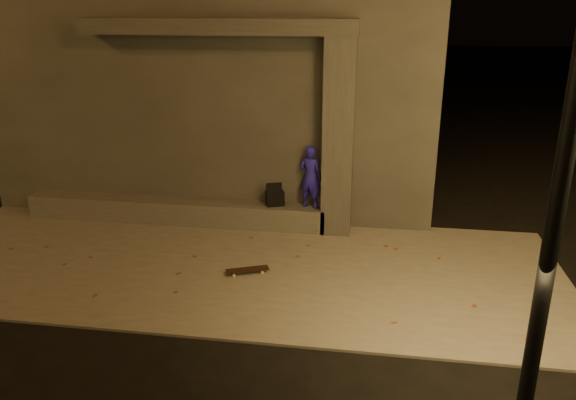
% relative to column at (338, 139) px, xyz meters
% --- Properties ---
extents(ground, '(120.00, 120.00, 0.00)m').
position_rel_column_xyz_m(ground, '(-1.70, -3.75, -1.84)').
color(ground, black).
rests_on(ground, ground).
extents(sidewalk, '(11.00, 4.40, 0.04)m').
position_rel_column_xyz_m(sidewalk, '(-1.70, -1.75, -1.82)').
color(sidewalk, '#656259').
rests_on(sidewalk, ground).
extents(building, '(9.00, 5.10, 5.22)m').
position_rel_column_xyz_m(building, '(-2.70, 2.74, 0.77)').
color(building, '#3B3835').
rests_on(building, ground).
extents(ledge, '(6.00, 0.55, 0.45)m').
position_rel_column_xyz_m(ledge, '(-3.20, 0.00, -1.58)').
color(ledge, '#4D4A46').
rests_on(ledge, sidewalk).
extents(column, '(0.55, 0.55, 3.60)m').
position_rel_column_xyz_m(column, '(0.00, 0.00, 0.00)').
color(column, '#3B3835').
rests_on(column, sidewalk).
extents(canopy, '(5.00, 0.70, 0.28)m').
position_rel_column_xyz_m(canopy, '(-2.20, 0.05, 1.94)').
color(canopy, '#3B3835').
rests_on(canopy, column).
extents(skateboarder, '(0.50, 0.40, 1.20)m').
position_rel_column_xyz_m(skateboarder, '(-0.50, 0.00, -0.75)').
color(skateboarder, '#1F18A1').
rests_on(skateboarder, ledge).
extents(backpack, '(0.39, 0.32, 0.47)m').
position_rel_column_xyz_m(backpack, '(-1.18, -0.00, -1.19)').
color(backpack, black).
rests_on(backpack, ledge).
extents(skateboard, '(0.70, 0.43, 0.08)m').
position_rel_column_xyz_m(skateboard, '(-1.27, -2.06, -1.74)').
color(skateboard, black).
rests_on(skateboard, sidewalk).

